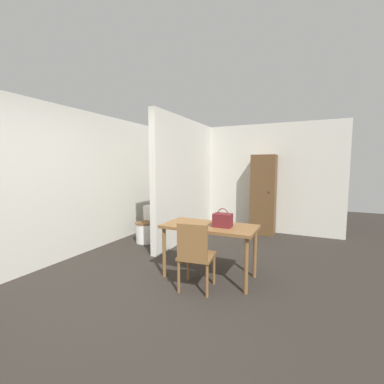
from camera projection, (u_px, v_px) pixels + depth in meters
name	position (u px, v px, depth m)	size (l,w,h in m)	color
ground_plane	(126.00, 312.00, 2.71)	(16.00, 16.00, 0.00)	#2D2823
wall_back	(235.00, 178.00, 6.30)	(4.82, 0.12, 2.50)	silver
wall_left	(113.00, 180.00, 5.24)	(0.12, 5.07, 2.50)	silver
partition_wall	(186.00, 180.00, 5.39)	(0.12, 2.53, 2.50)	silver
dining_table	(210.00, 231.00, 3.51)	(1.26, 0.63, 0.73)	brown
wooden_chair	(195.00, 254.00, 3.13)	(0.46, 0.46, 0.87)	brown
toilet	(147.00, 227.00, 5.24)	(0.41, 0.56, 0.71)	white
handbag	(223.00, 220.00, 3.39)	(0.24, 0.17, 0.25)	maroon
wooden_cabinet	(263.00, 195.00, 5.77)	(0.53, 0.41, 1.79)	brown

